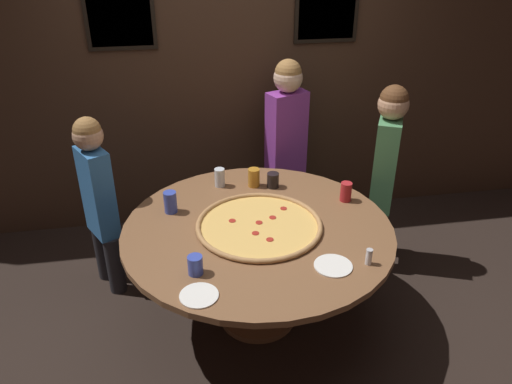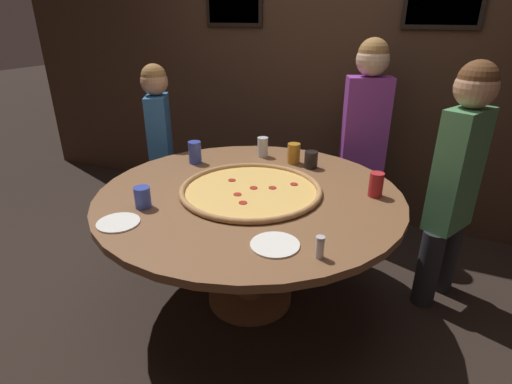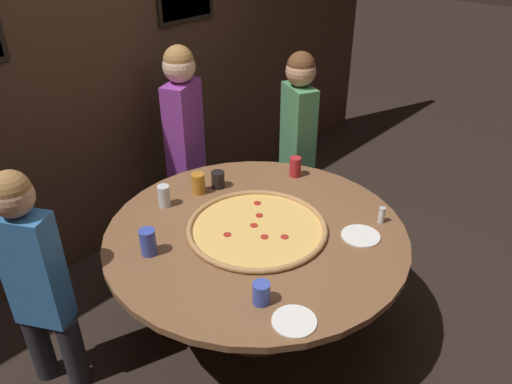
{
  "view_description": "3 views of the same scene",
  "coord_description": "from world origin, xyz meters",
  "px_view_note": "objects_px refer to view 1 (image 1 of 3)",
  "views": [
    {
      "loc": [
        -0.46,
        -2.59,
        2.43
      ],
      "look_at": [
        0.0,
        0.07,
        0.95
      ],
      "focal_mm": 35.0,
      "sensor_mm": 36.0,
      "label": 1
    },
    {
      "loc": [
        0.87,
        -1.84,
        1.65
      ],
      "look_at": [
        0.08,
        -0.08,
        0.78
      ],
      "focal_mm": 28.0,
      "sensor_mm": 36.0,
      "label": 2
    },
    {
      "loc": [
        -1.71,
        -1.53,
        2.36
      ],
      "look_at": [
        0.07,
        0.06,
        0.94
      ],
      "focal_mm": 35.0,
      "sensor_mm": 36.0,
      "label": 3
    }
  ],
  "objects_px": {
    "giant_pizza": "(259,225)",
    "drink_cup_far_left": "(273,180)",
    "drink_cup_near_left": "(220,177)",
    "drink_cup_front_edge": "(254,178)",
    "drink_cup_by_shaker": "(346,192)",
    "drink_cup_far_right": "(195,265)",
    "diner_side_left": "(385,168)",
    "diner_centre_back": "(286,139)",
    "dining_table": "(258,243)",
    "drink_cup_near_right": "(170,202)",
    "white_plate_beside_cup": "(199,295)",
    "white_plate_left_side": "(333,266)",
    "diner_far_right": "(98,196)",
    "condiment_shaker": "(369,257)"
  },
  "relations": [
    {
      "from": "white_plate_left_side",
      "to": "diner_centre_back",
      "type": "relative_size",
      "value": 0.14
    },
    {
      "from": "dining_table",
      "to": "diner_centre_back",
      "type": "distance_m",
      "value": 1.19
    },
    {
      "from": "giant_pizza",
      "to": "diner_side_left",
      "type": "distance_m",
      "value": 1.16
    },
    {
      "from": "drink_cup_far_right",
      "to": "diner_far_right",
      "type": "relative_size",
      "value": 0.08
    },
    {
      "from": "drink_cup_front_edge",
      "to": "diner_side_left",
      "type": "bearing_deg",
      "value": -1.85
    },
    {
      "from": "drink_cup_by_shaker",
      "to": "drink_cup_front_edge",
      "type": "distance_m",
      "value": 0.66
    },
    {
      "from": "white_plate_left_side",
      "to": "white_plate_beside_cup",
      "type": "bearing_deg",
      "value": -170.66
    },
    {
      "from": "diner_centre_back",
      "to": "white_plate_beside_cup",
      "type": "bearing_deg",
      "value": 42.16
    },
    {
      "from": "white_plate_left_side",
      "to": "diner_centre_back",
      "type": "height_order",
      "value": "diner_centre_back"
    },
    {
      "from": "drink_cup_near_left",
      "to": "diner_far_right",
      "type": "distance_m",
      "value": 0.85
    },
    {
      "from": "drink_cup_far_right",
      "to": "diner_side_left",
      "type": "relative_size",
      "value": 0.08
    },
    {
      "from": "drink_cup_by_shaker",
      "to": "white_plate_beside_cup",
      "type": "xyz_separation_m",
      "value": [
        -1.06,
        -0.82,
        -0.06
      ]
    },
    {
      "from": "drink_cup_near_left",
      "to": "white_plate_left_side",
      "type": "xyz_separation_m",
      "value": [
        0.52,
        -1.06,
        -0.06
      ]
    },
    {
      "from": "drink_cup_by_shaker",
      "to": "diner_side_left",
      "type": "distance_m",
      "value": 0.49
    },
    {
      "from": "drink_cup_near_right",
      "to": "drink_cup_far_left",
      "type": "relative_size",
      "value": 1.35
    },
    {
      "from": "drink_cup_near_left",
      "to": "drink_cup_by_shaker",
      "type": "relative_size",
      "value": 1.01
    },
    {
      "from": "drink_cup_by_shaker",
      "to": "white_plate_left_side",
      "type": "distance_m",
      "value": 0.77
    },
    {
      "from": "drink_cup_front_edge",
      "to": "drink_cup_by_shaker",
      "type": "bearing_deg",
      "value": -28.56
    },
    {
      "from": "drink_cup_far_right",
      "to": "diner_side_left",
      "type": "height_order",
      "value": "diner_side_left"
    },
    {
      "from": "giant_pizza",
      "to": "drink_cup_near_left",
      "type": "distance_m",
      "value": 0.61
    },
    {
      "from": "white_plate_left_side",
      "to": "diner_centre_back",
      "type": "distance_m",
      "value": 1.56
    },
    {
      "from": "drink_cup_near_left",
      "to": "condiment_shaker",
      "type": "bearing_deg",
      "value": -56.16
    },
    {
      "from": "dining_table",
      "to": "diner_side_left",
      "type": "height_order",
      "value": "diner_side_left"
    },
    {
      "from": "dining_table",
      "to": "white_plate_beside_cup",
      "type": "relative_size",
      "value": 8.38
    },
    {
      "from": "drink_cup_near_left",
      "to": "drink_cup_front_edge",
      "type": "bearing_deg",
      "value": -9.68
    },
    {
      "from": "drink_cup_by_shaker",
      "to": "white_plate_left_side",
      "type": "xyz_separation_m",
      "value": [
        -0.31,
        -0.7,
        -0.06
      ]
    },
    {
      "from": "diner_far_right",
      "to": "diner_centre_back",
      "type": "relative_size",
      "value": 0.88
    },
    {
      "from": "giant_pizza",
      "to": "condiment_shaker",
      "type": "distance_m",
      "value": 0.72
    },
    {
      "from": "dining_table",
      "to": "drink_cup_far_right",
      "type": "distance_m",
      "value": 0.6
    },
    {
      "from": "dining_table",
      "to": "condiment_shaker",
      "type": "xyz_separation_m",
      "value": [
        0.54,
        -0.48,
        0.17
      ]
    },
    {
      "from": "drink_cup_by_shaker",
      "to": "diner_far_right",
      "type": "distance_m",
      "value": 1.7
    },
    {
      "from": "drink_cup_near_right",
      "to": "dining_table",
      "type": "bearing_deg",
      "value": -27.82
    },
    {
      "from": "drink_cup_far_right",
      "to": "diner_centre_back",
      "type": "xyz_separation_m",
      "value": [
        0.84,
        1.48,
        0.06
      ]
    },
    {
      "from": "drink_cup_by_shaker",
      "to": "drink_cup_near_right",
      "type": "height_order",
      "value": "drink_cup_near_right"
    },
    {
      "from": "drink_cup_front_edge",
      "to": "drink_cup_far_left",
      "type": "relative_size",
      "value": 1.23
    },
    {
      "from": "drink_cup_by_shaker",
      "to": "drink_cup_far_right",
      "type": "height_order",
      "value": "drink_cup_by_shaker"
    },
    {
      "from": "diner_side_left",
      "to": "diner_far_right",
      "type": "xyz_separation_m",
      "value": [
        -2.06,
        0.04,
        -0.07
      ]
    },
    {
      "from": "dining_table",
      "to": "drink_cup_near_right",
      "type": "distance_m",
      "value": 0.63
    },
    {
      "from": "drink_cup_near_right",
      "to": "diner_side_left",
      "type": "distance_m",
      "value": 1.59
    },
    {
      "from": "dining_table",
      "to": "white_plate_left_side",
      "type": "xyz_separation_m",
      "value": [
        0.34,
        -0.47,
        0.12
      ]
    },
    {
      "from": "drink_cup_far_left",
      "to": "white_plate_left_side",
      "type": "height_order",
      "value": "drink_cup_far_left"
    },
    {
      "from": "drink_cup_by_shaker",
      "to": "drink_cup_near_right",
      "type": "distance_m",
      "value": 1.18
    },
    {
      "from": "giant_pizza",
      "to": "drink_cup_near_right",
      "type": "bearing_deg",
      "value": 152.92
    },
    {
      "from": "dining_table",
      "to": "giant_pizza",
      "type": "bearing_deg",
      "value": 29.27
    },
    {
      "from": "drink_cup_near_left",
      "to": "drink_cup_by_shaker",
      "type": "height_order",
      "value": "same"
    },
    {
      "from": "giant_pizza",
      "to": "drink_cup_far_left",
      "type": "bearing_deg",
      "value": 69.24
    },
    {
      "from": "drink_cup_front_edge",
      "to": "dining_table",
      "type": "bearing_deg",
      "value": -96.96
    },
    {
      "from": "drink_cup_near_left",
      "to": "drink_cup_far_left",
      "type": "relative_size",
      "value": 1.25
    },
    {
      "from": "diner_side_left",
      "to": "diner_centre_back",
      "type": "distance_m",
      "value": 0.84
    },
    {
      "from": "drink_cup_far_right",
      "to": "condiment_shaker",
      "type": "xyz_separation_m",
      "value": [
        0.95,
        -0.08,
        -0.01
      ]
    }
  ]
}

